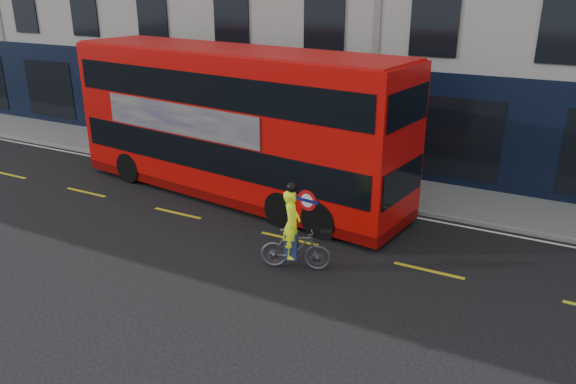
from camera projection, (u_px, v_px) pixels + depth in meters
The scene contains 7 objects.
ground at pixel (263, 260), 14.74m from camera, with size 120.00×120.00×0.00m, color black.
pavement at pixel (354, 184), 20.09m from camera, with size 60.00×3.00×0.12m, color slate.
kerb at pixel (338, 197), 18.85m from camera, with size 60.00×0.12×0.13m, color gray.
road_edge_line at pixel (334, 202), 18.62m from camera, with size 58.00×0.10×0.01m, color silver.
lane_dashes at pixel (289, 239), 15.98m from camera, with size 58.00×0.12×0.01m, color gold, non-canonical shape.
bus at pixel (235, 123), 18.41m from camera, with size 12.42×4.31×4.91m.
cyclist at pixel (294, 241), 14.07m from camera, with size 1.87×1.06×2.33m.
Camera 1 is at (6.76, -11.31, 6.89)m, focal length 35.00 mm.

